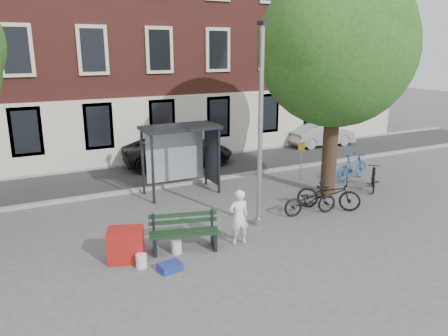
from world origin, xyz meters
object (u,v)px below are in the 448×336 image
object	(u,v)px
bike_b	(353,166)
bike_d	(373,178)
bike_a	(310,200)
car_dark	(178,150)
notice_sign	(301,154)
bike_c	(329,194)
painter	(239,217)
bus_shelter	(189,143)
red_stand	(126,245)
bench	(184,234)
lamppost	(260,138)
car_silver	(322,135)

from	to	relation	value
bike_b	bike_d	distance (m)	1.53
bike_a	bike_d	size ratio (longest dim) A/B	1.16
bike_a	car_dark	world-z (taller)	car_dark
car_dark	notice_sign	distance (m)	5.96
bike_b	bike_c	bearing A→B (deg)	118.18
notice_sign	painter	bearing A→B (deg)	-117.20
painter	bus_shelter	bearing A→B (deg)	-90.04
red_stand	bike_d	bearing A→B (deg)	8.28
bench	red_stand	size ratio (longest dim) A/B	2.22
red_stand	bike_b	bearing A→B (deg)	15.86
bus_shelter	bench	size ratio (longest dim) A/B	1.43
bus_shelter	bike_a	xyz separation A→B (m)	(2.61, -4.10, -1.42)
bench	bike_c	world-z (taller)	bike_c
car_dark	painter	bearing A→B (deg)	176.67
lamppost	bike_c	distance (m)	3.64
bus_shelter	bike_a	size ratio (longest dim) A/B	1.51
bench	car_silver	xyz separation A→B (m)	(11.99, 8.84, 0.19)
car_silver	bike_a	bearing A→B (deg)	141.16
bench	bike_b	distance (m)	9.37
painter	car_silver	distance (m)	13.93
bike_c	red_stand	world-z (taller)	bike_c
bench	bus_shelter	bearing A→B (deg)	80.97
bike_c	car_silver	size ratio (longest dim) A/B	0.55
bus_shelter	notice_sign	xyz separation A→B (m)	(4.66, -0.80, -0.77)
bench	car_silver	bearing A→B (deg)	51.80
bike_c	bench	bearing A→B (deg)	138.80
bench	car_dark	world-z (taller)	car_dark
bike_a	bike_b	distance (m)	4.84
lamppost	bike_c	size ratio (longest dim) A/B	2.86
lamppost	car_silver	bearing A→B (deg)	41.83
painter	car_silver	world-z (taller)	painter
lamppost	car_dark	xyz separation A→B (m)	(0.42, 8.01, -2.06)
bus_shelter	bike_c	xyz separation A→B (m)	(3.48, -3.99, -1.36)
bike_a	car_dark	size ratio (longest dim) A/B	0.36
lamppost	red_stand	xyz separation A→B (m)	(-4.32, -0.49, -2.33)
bike_a	bike_d	xyz separation A→B (m)	(3.84, 0.99, -0.01)
car_dark	car_silver	world-z (taller)	car_dark
painter	bike_a	distance (m)	3.33
bike_c	bike_d	bearing A→B (deg)	-31.45
notice_sign	bike_b	bearing A→B (deg)	2.90
bike_a	car_dark	bearing A→B (deg)	19.77
bike_a	bike_b	size ratio (longest dim) A/B	1.02
car_dark	bike_c	bearing A→B (deg)	-155.74
bike_a	notice_sign	distance (m)	3.94
bus_shelter	bench	xyz separation A→B (m)	(-2.11, -4.65, -1.47)
bike_c	bike_d	world-z (taller)	bike_c
painter	bike_b	xyz separation A→B (m)	(7.35, 3.37, -0.24)
painter	bike_c	bearing A→B (deg)	-159.49
lamppost	bike_b	world-z (taller)	lamppost
bus_shelter	bike_d	bearing A→B (deg)	-25.80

